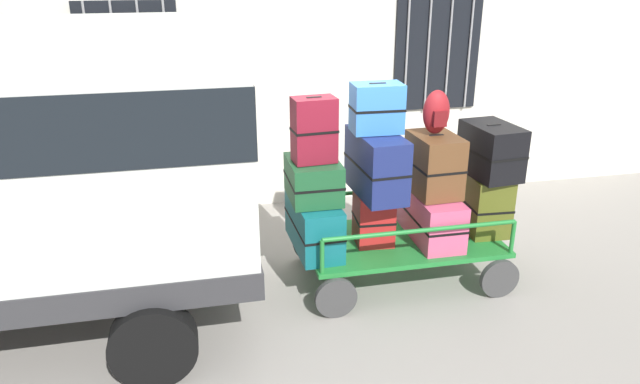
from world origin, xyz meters
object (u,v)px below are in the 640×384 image
suitcase_center_middle (434,165)px  suitcase_left_top (314,130)px  suitcase_midright_middle (491,150)px  luggage_cart (400,245)px  suitcase_midright_bottom (487,205)px  backpack (436,112)px  suitcase_midleft_middle (376,164)px  suitcase_left_middle (314,179)px  suitcase_midleft_top (377,108)px  suitcase_left_bottom (314,223)px  suitcase_center_bottom (430,214)px  suitcase_midleft_bottom (374,218)px

suitcase_center_middle → suitcase_left_top: bearing=-179.5°
suitcase_midright_middle → luggage_cart: bearing=179.8°
suitcase_center_middle → suitcase_midright_bottom: (0.62, -0.02, -0.49)m
backpack → suitcase_midleft_middle: bearing=-175.2°
suitcase_left_middle → suitcase_midleft_top: suitcase_midleft_top is taller
suitcase_midright_middle → suitcase_midleft_middle: bearing=-178.7°
luggage_cart → suitcase_left_bottom: size_ratio=2.19×
luggage_cart → backpack: bearing=4.0°
suitcase_center_bottom → suitcase_midright_bottom: bearing=-4.0°
suitcase_midright_bottom → suitcase_midright_middle: 0.59m
suitcase_center_middle → suitcase_midright_middle: 0.63m
suitcase_midleft_middle → luggage_cart: bearing=5.7°
suitcase_left_bottom → suitcase_left_middle: (-0.00, 0.01, 0.47)m
suitcase_left_top → suitcase_left_middle: bearing=90.0°
luggage_cart → suitcase_midleft_middle: suitcase_midleft_middle is taller
suitcase_left_middle → suitcase_left_bottom: bearing=-90.0°
luggage_cart → suitcase_midright_middle: (0.93, -0.00, 0.99)m
suitcase_left_top → backpack: 1.24m
suitcase_center_middle → backpack: backpack is taller
suitcase_midleft_top → suitcase_midright_bottom: size_ratio=0.78×
suitcase_center_bottom → suitcase_left_top: bearing=-178.5°
suitcase_left_bottom → suitcase_midleft_middle: bearing=-3.9°
suitcase_left_middle → backpack: (1.24, 0.00, 0.60)m
suitcase_midright_bottom → suitcase_midright_middle: suitcase_midright_middle is taller
suitcase_left_top → suitcase_center_middle: bearing=0.5°
suitcase_center_middle → suitcase_midright_middle: size_ratio=0.88×
suitcase_left_middle → suitcase_midright_bottom: (1.86, -0.05, -0.41)m
suitcase_left_middle → suitcase_midleft_bottom: size_ratio=1.20×
suitcase_midleft_bottom → suitcase_midleft_top: 1.14m
suitcase_left_top → suitcase_midright_bottom: bearing=-0.3°
suitcase_left_top → suitcase_midright_middle: bearing=0.6°
luggage_cart → suitcase_midleft_middle: bearing=-174.3°
suitcase_center_bottom → suitcase_center_middle: (0.00, -0.02, 0.56)m
suitcase_center_middle → suitcase_midright_bottom: size_ratio=0.98×
suitcase_midright_middle → suitcase_left_middle: bearing=179.3°
suitcase_midright_middle → suitcase_left_top: bearing=-179.4°
luggage_cart → suitcase_midright_bottom: bearing=-2.1°
suitcase_left_bottom → suitcase_center_middle: 1.35m
luggage_cart → suitcase_center_bottom: suitcase_center_bottom is taller
suitcase_midright_middle → suitcase_center_bottom: bearing=178.8°
suitcase_midleft_top → backpack: size_ratio=1.13×
suitcase_left_middle → backpack: 1.38m
backpack → suitcase_midleft_bottom: bearing=-177.2°
suitcase_left_middle → suitcase_midright_bottom: size_ratio=1.03×
luggage_cart → suitcase_midright_bottom: 1.01m
suitcase_midleft_top → suitcase_center_middle: size_ratio=0.80×
suitcase_midleft_top → suitcase_midleft_bottom: bearing=-90.0°
suitcase_left_bottom → backpack: (1.24, 0.01, 1.07)m
suitcase_midleft_middle → suitcase_midleft_top: suitcase_midleft_top is taller
suitcase_left_bottom → suitcase_left_top: size_ratio=1.53×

